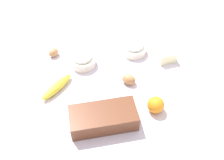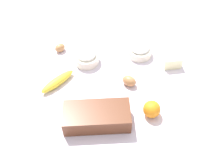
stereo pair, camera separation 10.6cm
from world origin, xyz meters
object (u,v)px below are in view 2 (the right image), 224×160
Objects in this scene: loaf_pan at (97,116)px; egg_near_butter at (129,81)px; orange_fruit at (152,109)px; butter_block at (172,61)px; flour_bowl at (87,57)px; sugar_bowl at (140,50)px; egg_beside_bowl at (60,48)px; banana at (58,81)px.

loaf_pan is 4.20× the size of egg_near_butter.
orange_fruit is at bearing -173.70° from loaf_pan.
loaf_pan is at bearing 57.69° from egg_near_butter.
loaf_pan is 3.84× the size of orange_fruit.
butter_block is at bearing -111.66° from orange_fruit.
flour_bowl is 0.44m from butter_block.
orange_fruit reaches higher than egg_near_butter.
loaf_pan reaches higher than sugar_bowl.
loaf_pan is at bearing 65.78° from sugar_bowl.
egg_near_butter is (-0.14, -0.22, -0.02)m from loaf_pan.
butter_block reaches higher than egg_near_butter.
egg_beside_bowl is at bearing -1.88° from sugar_bowl.
orange_fruit is at bearing 95.74° from sugar_bowl.
sugar_bowl is 0.18m from butter_block.
loaf_pan reaches higher than egg_near_butter.
flour_bowl is 0.20m from banana.
sugar_bowl is 1.71× the size of orange_fruit.
banana is at bearing 14.73° from butter_block.
butter_block is (-0.12, -0.31, -0.01)m from orange_fruit.
egg_beside_bowl is at bearing -27.42° from flour_bowl.
egg_beside_bowl is (0.43, -0.01, -0.01)m from sugar_bowl.
banana is 2.11× the size of butter_block.
flour_bowl is at bearing 13.36° from sugar_bowl.
banana is at bearing 96.71° from egg_beside_bowl.
sugar_bowl is at bearing -150.80° from banana.
banana is 0.24m from egg_beside_bowl.
banana is at bearing -50.77° from loaf_pan.
orange_fruit is (-0.04, 0.38, 0.01)m from sugar_bowl.
egg_near_butter is (-0.34, -0.01, 0.00)m from banana.
flour_bowl is 0.17m from egg_beside_bowl.
orange_fruit is (-0.31, 0.32, 0.00)m from flour_bowl.
banana is 0.47m from orange_fruit.
egg_near_butter is 0.44m from egg_beside_bowl.
flour_bowl is 0.45m from orange_fruit.
loaf_pan is 0.24m from orange_fruit.
egg_near_butter is 1.22× the size of egg_beside_bowl.
loaf_pan is 5.11× the size of egg_beside_bowl.
loaf_pan reaches higher than orange_fruit.
butter_block is at bearing -165.27° from banana.
flour_bowl is 0.28m from sugar_bowl.
egg_near_butter is at bearing 32.37° from butter_block.
sugar_bowl reaches higher than egg_beside_bowl.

